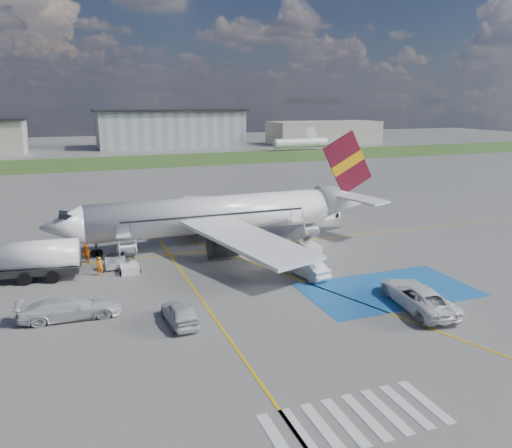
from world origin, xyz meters
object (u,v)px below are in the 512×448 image
(fuel_tanker, at_px, (18,265))
(belt_loader, at_px, (323,216))
(car_silver_a, at_px, (180,313))
(gpu_cart, at_px, (115,262))
(car_silver_b, at_px, (307,268))
(van_white_b, at_px, (70,305))
(van_white_a, at_px, (417,292))
(airliner, at_px, (225,213))

(fuel_tanker, height_order, belt_loader, fuel_tanker)
(fuel_tanker, distance_m, car_silver_a, 17.50)
(gpu_cart, distance_m, car_silver_a, 13.91)
(car_silver_a, distance_m, car_silver_b, 13.80)
(car_silver_b, bearing_deg, belt_loader, -133.78)
(van_white_b, bearing_deg, fuel_tanker, 25.03)
(fuel_tanker, distance_m, van_white_a, 33.28)
(car_silver_b, distance_m, van_white_b, 19.93)
(airliner, bearing_deg, car_silver_b, -73.95)
(gpu_cart, height_order, car_silver_a, car_silver_a)
(fuel_tanker, distance_m, van_white_b, 10.59)
(fuel_tanker, xyz_separation_m, belt_loader, (35.90, 11.60, -1.06))
(belt_loader, relative_size, van_white_b, 1.08)
(fuel_tanker, relative_size, car_silver_b, 2.20)
(car_silver_a, bearing_deg, airliner, -119.98)
(belt_loader, xyz_separation_m, car_silver_b, (-12.03, -19.47, 0.38))
(van_white_a, bearing_deg, belt_loader, -95.38)
(car_silver_a, bearing_deg, gpu_cart, -80.70)
(airliner, height_order, belt_loader, airliner)
(airliner, bearing_deg, gpu_cart, -159.15)
(gpu_cart, relative_size, car_silver_b, 0.38)
(airliner, distance_m, van_white_b, 21.90)
(gpu_cart, height_order, van_white_a, van_white_a)
(belt_loader, xyz_separation_m, car_silver_a, (-24.67, -25.00, 0.38))
(fuel_tanker, bearing_deg, car_silver_b, -10.62)
(airliner, distance_m, van_white_a, 23.38)
(van_white_a, relative_size, van_white_b, 1.18)
(gpu_cart, height_order, van_white_b, van_white_b)
(airliner, relative_size, gpu_cart, 20.24)
(gpu_cart, xyz_separation_m, van_white_b, (-4.08, -9.94, 0.37))
(fuel_tanker, height_order, car_silver_a, fuel_tanker)
(gpu_cart, xyz_separation_m, car_silver_a, (3.11, -13.56, 0.13))
(fuel_tanker, relative_size, belt_loader, 1.83)
(airliner, bearing_deg, car_silver_a, -116.35)
(airliner, bearing_deg, van_white_b, -138.05)
(belt_loader, bearing_deg, car_silver_a, -153.08)
(airliner, relative_size, car_silver_a, 7.87)
(car_silver_b, bearing_deg, car_silver_a, 11.54)
(gpu_cart, bearing_deg, airliner, 22.26)
(fuel_tanker, distance_m, belt_loader, 37.74)
(car_silver_b, bearing_deg, gpu_cart, -39.09)
(van_white_a, bearing_deg, fuel_tanker, -21.69)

